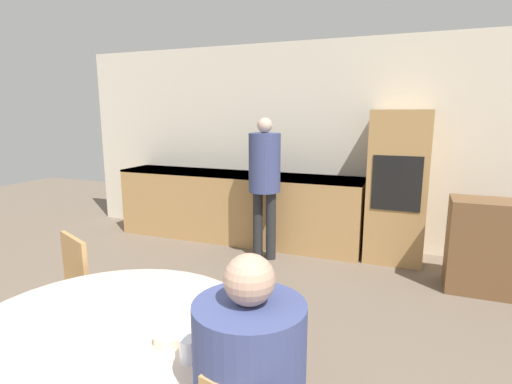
% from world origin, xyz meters
% --- Properties ---
extents(wall_back, '(7.19, 0.05, 2.60)m').
position_xyz_m(wall_back, '(0.00, 5.25, 1.30)').
color(wall_back, silver).
rests_on(wall_back, ground_plane).
extents(kitchen_counter, '(3.33, 0.60, 0.92)m').
position_xyz_m(kitchen_counter, '(-1.08, 4.91, 0.47)').
color(kitchen_counter, tan).
rests_on(kitchen_counter, ground_plane).
extents(oven_unit, '(0.64, 0.59, 1.74)m').
position_xyz_m(oven_unit, '(0.94, 4.92, 0.87)').
color(oven_unit, tan).
rests_on(oven_unit, ground_plane).
extents(sideboard, '(0.99, 0.45, 0.90)m').
position_xyz_m(sideboard, '(1.95, 4.32, 0.45)').
color(sideboard, brown).
rests_on(sideboard, ground_plane).
extents(dining_table, '(1.37, 1.37, 0.74)m').
position_xyz_m(dining_table, '(-0.16, 1.44, 0.53)').
color(dining_table, brown).
rests_on(dining_table, ground_plane).
extents(chair_far_left, '(0.53, 0.53, 0.91)m').
position_xyz_m(chair_far_left, '(-0.98, 1.91, 0.51)').
color(chair_far_left, tan).
rests_on(chair_far_left, ground_plane).
extents(person_standing, '(0.37, 0.37, 1.65)m').
position_xyz_m(person_standing, '(-0.49, 4.38, 1.02)').
color(person_standing, '#262628').
rests_on(person_standing, ground_plane).
extents(cup, '(0.08, 0.08, 0.09)m').
position_xyz_m(cup, '(0.32, 1.35, 0.79)').
color(cup, silver).
rests_on(cup, dining_table).
extents(bowl_near, '(0.12, 0.12, 0.04)m').
position_xyz_m(bowl_near, '(0.18, 1.41, 0.76)').
color(bowl_near, beige).
rests_on(bowl_near, dining_table).
extents(salt_shaker, '(0.03, 0.03, 0.09)m').
position_xyz_m(salt_shaker, '(0.34, 1.48, 0.78)').
color(salt_shaker, white).
rests_on(salt_shaker, dining_table).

